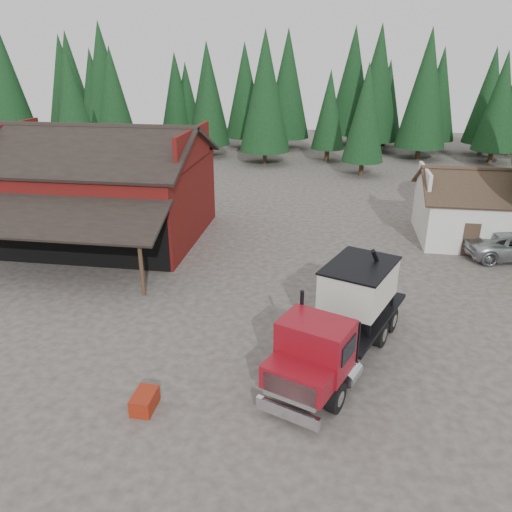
# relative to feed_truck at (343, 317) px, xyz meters

# --- Properties ---
(ground) EXTENTS (120.00, 120.00, 0.00)m
(ground) POSITION_rel_feed_truck_xyz_m (-4.02, 1.99, -1.88)
(ground) COLOR #413A33
(ground) RESTS_ON ground
(red_barn) EXTENTS (12.80, 13.63, 7.18)m
(red_barn) POSITION_rel_feed_truck_xyz_m (-15.02, 11.90, 0.81)
(red_barn) COLOR #611013
(red_barn) RESTS_ON ground
(farmhouse) EXTENTS (8.60, 6.42, 4.65)m
(farmhouse) POSITION_rel_feed_truck_xyz_m (8.98, 14.99, -0.21)
(farmhouse) COLOR silver
(farmhouse) RESTS_ON ground
(conifer_backdrop) EXTENTS (76.00, 16.00, 16.00)m
(conifer_backdrop) POSITION_rel_feed_truck_xyz_m (-4.02, 43.99, -1.88)
(conifer_backdrop) COLOR black
(conifer_backdrop) RESTS_ON ground
(near_pine_a) EXTENTS (4.40, 4.40, 11.40)m
(near_pine_a) POSITION_rel_feed_truck_xyz_m (-26.02, 29.99, 4.51)
(near_pine_a) COLOR #382619
(near_pine_a) RESTS_ON ground
(near_pine_b) EXTENTS (3.96, 3.96, 10.40)m
(near_pine_b) POSITION_rel_feed_truck_xyz_m (1.98, 31.99, 4.01)
(near_pine_b) COLOR #382619
(near_pine_b) RESTS_ON ground
(near_pine_d) EXTENTS (5.28, 5.28, 13.40)m
(near_pine_d) POSITION_rel_feed_truck_xyz_m (-8.02, 35.99, 5.51)
(near_pine_d) COLOR #382619
(near_pine_d) RESTS_ON ground
(feed_truck) EXTENTS (5.55, 9.15, 4.02)m
(feed_truck) POSITION_rel_feed_truck_xyz_m (0.00, 0.00, 0.00)
(feed_truck) COLOR black
(feed_truck) RESTS_ON ground
(equip_box) EXTENTS (0.71, 1.11, 0.60)m
(equip_box) POSITION_rel_feed_truck_xyz_m (-6.52, -4.01, -1.58)
(equip_box) COLOR maroon
(equip_box) RESTS_ON ground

